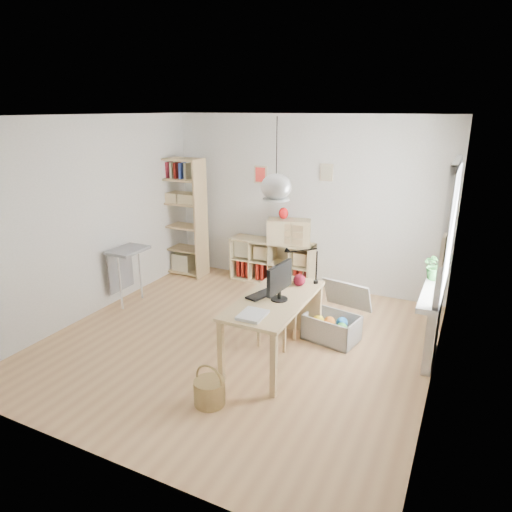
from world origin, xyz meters
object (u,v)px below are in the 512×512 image
at_px(desk, 275,306).
at_px(chair, 279,308).
at_px(drawer_chest, 289,231).
at_px(storage_chest, 335,322).
at_px(monitor, 279,280).
at_px(cube_shelf, 272,264).
at_px(tall_bookshelf, 181,212).

bearing_deg(desk, chair, 105.15).
bearing_deg(drawer_chest, chair, -88.12).
bearing_deg(storage_chest, monitor, -107.82).
xyz_separation_m(monitor, drawer_chest, (-0.78, 2.21, -0.07)).
bearing_deg(monitor, desk, 168.42).
distance_m(chair, drawer_chest, 1.97).
bearing_deg(cube_shelf, drawer_chest, -7.59).
distance_m(storage_chest, monitor, 1.18).
xyz_separation_m(storage_chest, monitor, (-0.43, -0.79, 0.76)).
distance_m(desk, chair, 0.44).
distance_m(desk, storage_chest, 1.02).
xyz_separation_m(storage_chest, drawer_chest, (-1.21, 1.42, 0.69)).
distance_m(monitor, drawer_chest, 2.34).
height_order(tall_bookshelf, storage_chest, tall_bookshelf).
bearing_deg(tall_bookshelf, drawer_chest, 7.30).
xyz_separation_m(cube_shelf, chair, (0.92, -1.85, 0.15)).
xyz_separation_m(desk, chair, (-0.10, 0.38, -0.20)).
distance_m(cube_shelf, monitor, 2.59).
xyz_separation_m(tall_bookshelf, chair, (2.48, -1.57, -0.63)).
relative_size(cube_shelf, drawer_chest, 2.08).
distance_m(chair, monitor, 0.68).
bearing_deg(tall_bookshelf, storage_chest, -20.90).
bearing_deg(desk, tall_bookshelf, 142.99).
relative_size(tall_bookshelf, storage_chest, 2.42).
bearing_deg(desk, drawer_chest, 108.05).
bearing_deg(cube_shelf, tall_bookshelf, -169.81).
xyz_separation_m(tall_bookshelf, drawer_chest, (1.87, 0.24, -0.18)).
xyz_separation_m(tall_bookshelf, storage_chest, (3.08, -1.18, -0.87)).
height_order(desk, tall_bookshelf, tall_bookshelf).
bearing_deg(storage_chest, desk, -111.95).
bearing_deg(storage_chest, drawer_chest, 141.14).
xyz_separation_m(cube_shelf, tall_bookshelf, (-1.56, -0.28, 0.79)).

